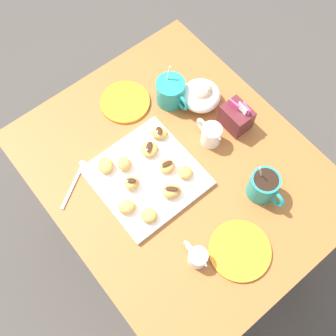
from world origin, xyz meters
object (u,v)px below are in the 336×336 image
object	(u,v)px
ice_cream_bowl	(201,95)
beignet_2	(150,149)
pastry_plate_square	(147,177)
beignet_3	(167,166)
sugar_caddy	(236,117)
beignet_6	(172,191)
beignet_9	(186,172)
cream_pitcher_white	(211,134)
beignet_7	(105,165)
coffee_mug_teal_left	(171,92)
saucer_orange_left	(125,102)
coffee_mug_teal_right	(264,186)
dining_table	(177,188)
beignet_8	(149,215)
beignet_0	(124,164)
saucer_orange_right	(240,251)
chocolate_sauce_pitcher	(197,257)
beignet_4	(127,207)
beignet_1	(132,183)
beignet_5	(159,133)

from	to	relation	value
ice_cream_bowl	beignet_2	size ratio (longest dim) A/B	2.40
pastry_plate_square	beignet_3	size ratio (longest dim) A/B	5.96
sugar_caddy	beignet_6	size ratio (longest dim) A/B	1.93
beignet_3	beignet_9	size ratio (longest dim) A/B	1.05
cream_pitcher_white	ice_cream_bowl	size ratio (longest dim) A/B	0.84
beignet_2	beignet_9	world-z (taller)	same
beignet_9	beignet_7	bearing A→B (deg)	-134.06
coffee_mug_teal_left	beignet_6	xyz separation A→B (m)	(0.26, -0.21, -0.01)
coffee_mug_teal_left	sugar_caddy	bearing A→B (deg)	26.83
saucer_orange_left	coffee_mug_teal_right	bearing A→B (deg)	13.69
coffee_mug_teal_right	dining_table	bearing A→B (deg)	-146.35
coffee_mug_teal_left	cream_pitcher_white	bearing A→B (deg)	-0.12
ice_cream_bowl	beignet_8	distance (m)	0.42
beignet_9	coffee_mug_teal_left	bearing A→B (deg)	149.90
coffee_mug_teal_left	beignet_8	xyz separation A→B (m)	(0.27, -0.30, -0.02)
beignet_9	coffee_mug_teal_right	bearing A→B (deg)	37.48
beignet_0	beignet_9	size ratio (longest dim) A/B	0.94
coffee_mug_teal_left	cream_pitcher_white	world-z (taller)	coffee_mug_teal_left
beignet_2	coffee_mug_teal_left	bearing A→B (deg)	122.59
beignet_3	beignet_9	distance (m)	0.06
saucer_orange_right	chocolate_sauce_pitcher	bearing A→B (deg)	-118.06
beignet_9	beignet_0	bearing A→B (deg)	-136.60
beignet_4	beignet_8	size ratio (longest dim) A/B	1.03
beignet_7	beignet_9	world-z (taller)	beignet_7
beignet_3	beignet_4	size ratio (longest dim) A/B	0.97
cream_pitcher_white	saucer_orange_right	bearing A→B (deg)	-28.13
coffee_mug_teal_right	beignet_8	xyz separation A→B (m)	(-0.14, -0.30, -0.02)
coffee_mug_teal_left	cream_pitcher_white	size ratio (longest dim) A/B	1.29
chocolate_sauce_pitcher	beignet_1	xyz separation A→B (m)	(-0.28, -0.01, 0.00)
beignet_6	beignet_0	bearing A→B (deg)	-160.84
beignet_6	cream_pitcher_white	bearing A→B (deg)	107.90
chocolate_sauce_pitcher	beignet_1	distance (m)	0.28
beignet_1	beignet_2	world-z (taller)	beignet_1
beignet_5	beignet_4	bearing A→B (deg)	-59.75
ice_cream_bowl	chocolate_sauce_pitcher	size ratio (longest dim) A/B	1.35
beignet_6	beignet_9	bearing A→B (deg)	107.36
cream_pitcher_white	saucer_orange_right	distance (m)	0.35
ice_cream_bowl	coffee_mug_teal_left	bearing A→B (deg)	-132.95
beignet_8	saucer_orange_left	bearing A→B (deg)	153.24
beignet_1	beignet_4	distance (m)	0.07
beignet_5	beignet_7	xyz separation A→B (m)	(-0.02, -0.19, 0.00)
pastry_plate_square	saucer_orange_right	world-z (taller)	pastry_plate_square
chocolate_sauce_pitcher	beignet_3	xyz separation A→B (m)	(-0.26, 0.10, -0.00)
beignet_3	beignet_4	distance (m)	0.17
sugar_caddy	beignet_3	world-z (taller)	sugar_caddy
beignet_7	cream_pitcher_white	bearing A→B (deg)	68.63
ice_cream_bowl	beignet_2	world-z (taller)	ice_cream_bowl
chocolate_sauce_pitcher	beignet_4	bearing A→B (deg)	-164.93
coffee_mug_teal_right	ice_cream_bowl	xyz separation A→B (m)	(-0.35, 0.07, -0.01)
beignet_9	dining_table	bearing A→B (deg)	-174.98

